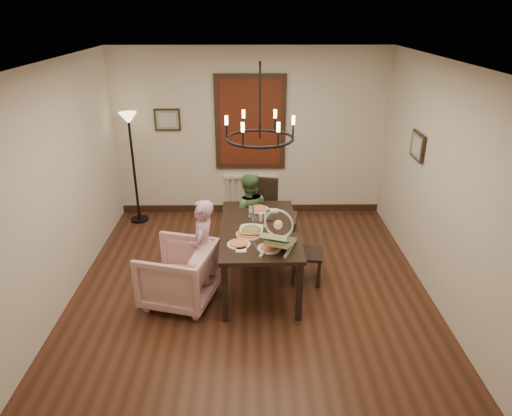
{
  "coord_description": "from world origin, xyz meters",
  "views": [
    {
      "loc": [
        -0.0,
        -4.92,
        3.34
      ],
      "look_at": [
        0.07,
        0.25,
        1.05
      ],
      "focal_mm": 32.0,
      "sensor_mm": 36.0,
      "label": 1
    }
  ],
  "objects_px": {
    "chair_far": "(260,214)",
    "elderly_woman": "(203,258)",
    "drinking_glass": "(255,221)",
    "chair_right": "(307,250)",
    "dining_table": "(260,234)",
    "seated_man": "(249,221)",
    "baby_bouncer": "(279,236)",
    "floor_lamp": "(134,170)",
    "armchair": "(178,274)"
  },
  "relations": [
    {
      "from": "chair_far",
      "to": "elderly_woman",
      "type": "relative_size",
      "value": 0.97
    },
    {
      "from": "drinking_glass",
      "to": "chair_right",
      "type": "bearing_deg",
      "value": 0.93
    },
    {
      "from": "dining_table",
      "to": "seated_man",
      "type": "relative_size",
      "value": 1.7
    },
    {
      "from": "chair_right",
      "to": "baby_bouncer",
      "type": "relative_size",
      "value": 1.83
    },
    {
      "from": "chair_far",
      "to": "floor_lamp",
      "type": "xyz_separation_m",
      "value": [
        -2.04,
        0.91,
        0.39
      ]
    },
    {
      "from": "chair_far",
      "to": "chair_right",
      "type": "height_order",
      "value": "chair_far"
    },
    {
      "from": "seated_man",
      "to": "floor_lamp",
      "type": "height_order",
      "value": "floor_lamp"
    },
    {
      "from": "chair_right",
      "to": "seated_man",
      "type": "bearing_deg",
      "value": 54.94
    },
    {
      "from": "seated_man",
      "to": "armchair",
      "type": "bearing_deg",
      "value": 52.37
    },
    {
      "from": "elderly_woman",
      "to": "armchair",
      "type": "bearing_deg",
      "value": -60.65
    },
    {
      "from": "seated_man",
      "to": "drinking_glass",
      "type": "distance_m",
      "value": 0.85
    },
    {
      "from": "elderly_woman",
      "to": "seated_man",
      "type": "height_order",
      "value": "elderly_woman"
    },
    {
      "from": "dining_table",
      "to": "drinking_glass",
      "type": "xyz_separation_m",
      "value": [
        -0.06,
        0.04,
        0.16
      ]
    },
    {
      "from": "armchair",
      "to": "floor_lamp",
      "type": "relative_size",
      "value": 0.46
    },
    {
      "from": "dining_table",
      "to": "chair_right",
      "type": "distance_m",
      "value": 0.68
    },
    {
      "from": "seated_man",
      "to": "chair_far",
      "type": "bearing_deg",
      "value": -127.99
    },
    {
      "from": "chair_right",
      "to": "baby_bouncer",
      "type": "xyz_separation_m",
      "value": [
        -0.42,
        -0.6,
        0.51
      ]
    },
    {
      "from": "chair_far",
      "to": "armchair",
      "type": "distance_m",
      "value": 1.76
    },
    {
      "from": "armchair",
      "to": "elderly_woman",
      "type": "xyz_separation_m",
      "value": [
        0.3,
        0.12,
        0.16
      ]
    },
    {
      "from": "chair_right",
      "to": "floor_lamp",
      "type": "distance_m",
      "value": 3.27
    },
    {
      "from": "elderly_woman",
      "to": "baby_bouncer",
      "type": "xyz_separation_m",
      "value": [
        0.9,
        -0.28,
        0.43
      ]
    },
    {
      "from": "seated_man",
      "to": "drinking_glass",
      "type": "height_order",
      "value": "seated_man"
    },
    {
      "from": "chair_right",
      "to": "elderly_woman",
      "type": "relative_size",
      "value": 0.85
    },
    {
      "from": "baby_bouncer",
      "to": "floor_lamp",
      "type": "distance_m",
      "value": 3.34
    },
    {
      "from": "chair_right",
      "to": "armchair",
      "type": "height_order",
      "value": "chair_right"
    },
    {
      "from": "chair_far",
      "to": "seated_man",
      "type": "xyz_separation_m",
      "value": [
        -0.17,
        -0.23,
        -0.0
      ]
    },
    {
      "from": "chair_right",
      "to": "elderly_woman",
      "type": "bearing_deg",
      "value": 113.15
    },
    {
      "from": "baby_bouncer",
      "to": "elderly_woman",
      "type": "bearing_deg",
      "value": -177.29
    },
    {
      "from": "armchair",
      "to": "chair_right",
      "type": "bearing_deg",
      "value": 120.39
    },
    {
      "from": "dining_table",
      "to": "baby_bouncer",
      "type": "relative_size",
      "value": 3.48
    },
    {
      "from": "chair_far",
      "to": "floor_lamp",
      "type": "relative_size",
      "value": 0.57
    },
    {
      "from": "dining_table",
      "to": "chair_right",
      "type": "xyz_separation_m",
      "value": [
        0.62,
        0.05,
        -0.26
      ]
    },
    {
      "from": "dining_table",
      "to": "floor_lamp",
      "type": "bearing_deg",
      "value": 134.78
    },
    {
      "from": "armchair",
      "to": "baby_bouncer",
      "type": "bearing_deg",
      "value": 97.49
    },
    {
      "from": "elderly_woman",
      "to": "dining_table",
      "type": "bearing_deg",
      "value": 117.72
    },
    {
      "from": "armchair",
      "to": "drinking_glass",
      "type": "height_order",
      "value": "drinking_glass"
    },
    {
      "from": "seated_man",
      "to": "drinking_glass",
      "type": "xyz_separation_m",
      "value": [
        0.08,
        -0.76,
        0.37
      ]
    },
    {
      "from": "dining_table",
      "to": "seated_man",
      "type": "bearing_deg",
      "value": 98.82
    },
    {
      "from": "elderly_woman",
      "to": "floor_lamp",
      "type": "distance_m",
      "value": 2.6
    },
    {
      "from": "armchair",
      "to": "floor_lamp",
      "type": "height_order",
      "value": "floor_lamp"
    },
    {
      "from": "chair_right",
      "to": "seated_man",
      "type": "relative_size",
      "value": 0.89
    },
    {
      "from": "chair_right",
      "to": "seated_man",
      "type": "height_order",
      "value": "seated_man"
    },
    {
      "from": "armchair",
      "to": "dining_table",
      "type": "bearing_deg",
      "value": 126.56
    },
    {
      "from": "elderly_woman",
      "to": "chair_far",
      "type": "bearing_deg",
      "value": 157.83
    },
    {
      "from": "baby_bouncer",
      "to": "drinking_glass",
      "type": "distance_m",
      "value": 0.65
    },
    {
      "from": "baby_bouncer",
      "to": "dining_table",
      "type": "bearing_deg",
      "value": 130.66
    },
    {
      "from": "chair_far",
      "to": "elderly_woman",
      "type": "xyz_separation_m",
      "value": [
        -0.72,
        -1.31,
        0.02
      ]
    },
    {
      "from": "seated_man",
      "to": "floor_lamp",
      "type": "bearing_deg",
      "value": -33.75
    },
    {
      "from": "armchair",
      "to": "drinking_glass",
      "type": "distance_m",
      "value": 1.14
    },
    {
      "from": "chair_far",
      "to": "seated_man",
      "type": "relative_size",
      "value": 1.01
    }
  ]
}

